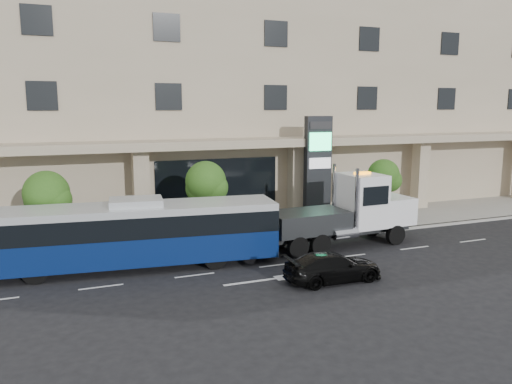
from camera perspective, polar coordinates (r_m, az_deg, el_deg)
ground at (r=25.22m, az=1.02°, el=-7.37°), size 120.00×120.00×0.00m
sidewalk at (r=29.71m, az=-2.66°, el=-4.58°), size 120.00×6.00×0.15m
curb at (r=26.98m, az=-0.60°, el=-6.05°), size 120.00×0.30×0.15m
convention_center at (r=38.90m, az=-7.85°, el=13.41°), size 60.00×17.60×20.00m
tree_left at (r=26.24m, az=-22.76°, el=-0.47°), size 2.27×2.20×4.22m
tree_mid at (r=27.18m, az=-5.70°, el=0.89°), size 2.28×2.20×4.38m
tree_right at (r=32.23m, az=14.40°, el=1.62°), size 2.10×2.00×4.04m
city_bus at (r=23.76m, az=-13.44°, el=-4.54°), size 13.14×4.13×3.27m
tow_truck at (r=27.32m, az=10.47°, el=-2.34°), size 9.51×2.67×4.33m
black_sedan at (r=21.89m, az=8.78°, el=-8.44°), size 4.34×1.80×1.26m
signage_pylon at (r=31.61m, az=7.05°, el=2.63°), size 1.70×0.71×6.70m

